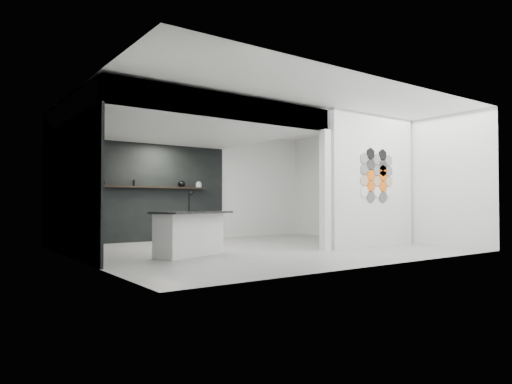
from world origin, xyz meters
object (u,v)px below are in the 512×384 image
object	(u,v)px
kettle	(182,184)
wall_basin	(84,207)
partition_panel	(373,180)
kitchen_island	(190,233)
stockpot	(93,180)
glass_bowl	(199,185)
bottle_dark	(134,183)
utensil_cup	(103,183)
glass_vase	(199,184)

from	to	relation	value
kettle	wall_basin	bearing A→B (deg)	-156.12
partition_panel	kitchen_island	bearing A→B (deg)	169.44
stockpot	wall_basin	bearing A→B (deg)	-109.70
glass_bowl	kitchen_island	bearing A→B (deg)	-121.00
stockpot	bottle_dark	xyz separation A→B (m)	(0.94, 0.00, -0.03)
partition_panel	utensil_cup	bearing A→B (deg)	139.31
wall_basin	kettle	bearing A→B (deg)	35.33
stockpot	glass_bowl	xyz separation A→B (m)	(2.65, 0.00, -0.05)
kitchen_island	glass_bowl	size ratio (longest dim) A/B	10.53
wall_basin	kettle	size ratio (longest dim) A/B	3.31
utensil_cup	partition_panel	bearing A→B (deg)	-40.69
kitchen_island	wall_basin	bearing A→B (deg)	125.40
glass_vase	utensil_cup	bearing A→B (deg)	180.00
glass_vase	stockpot	bearing A→B (deg)	180.00
kitchen_island	stockpot	size ratio (longest dim) A/B	6.45
wall_basin	glass_vase	world-z (taller)	glass_vase
kettle	partition_panel	bearing A→B (deg)	-68.02
utensil_cup	kitchen_island	bearing A→B (deg)	-80.20
stockpot	utensil_cup	world-z (taller)	stockpot
partition_panel	utensil_cup	world-z (taller)	partition_panel
wall_basin	kitchen_island	xyz separation A→B (m)	(1.51, -1.06, -0.45)
partition_panel	wall_basin	xyz separation A→B (m)	(-5.46, 1.80, -0.55)
stockpot	glass_vase	size ratio (longest dim) A/B	1.72
bottle_dark	stockpot	bearing A→B (deg)	180.00
stockpot	glass_vase	world-z (taller)	stockpot
glass_bowl	bottle_dark	bearing A→B (deg)	180.00
kettle	bottle_dark	size ratio (longest dim) A/B	1.33
stockpot	bottle_dark	size ratio (longest dim) A/B	1.82
kitchen_island	glass_bowl	world-z (taller)	glass_bowl
glass_vase	bottle_dark	xyz separation A→B (m)	(-1.71, 0.00, -0.00)
partition_panel	glass_bowl	bearing A→B (deg)	118.23
stockpot	glass_vase	xyz separation A→B (m)	(2.65, 0.00, -0.03)
kitchen_island	stockpot	bearing A→B (deg)	84.39
stockpot	kettle	world-z (taller)	stockpot
kitchen_island	utensil_cup	distance (m)	3.32
stockpot	bottle_dark	bearing A→B (deg)	0.00
bottle_dark	utensil_cup	xyz separation A→B (m)	(-0.71, 0.00, -0.01)
glass_vase	wall_basin	bearing A→B (deg)	-148.65
bottle_dark	utensil_cup	bearing A→B (deg)	180.00
kitchen_island	utensil_cup	bearing A→B (deg)	80.34
glass_bowl	glass_vase	size ratio (longest dim) A/B	1.05
bottle_dark	utensil_cup	world-z (taller)	bottle_dark
kettle	glass_bowl	distance (m)	0.48
kitchen_island	stockpot	distance (m)	3.38
stockpot	partition_panel	bearing A→B (deg)	-39.28
partition_panel	wall_basin	world-z (taller)	partition_panel
wall_basin	glass_bowl	xyz separation A→B (m)	(3.39, 2.07, 0.52)
partition_panel	wall_basin	size ratio (longest dim) A/B	4.67
glass_bowl	glass_vase	distance (m)	0.02
kettle	bottle_dark	xyz separation A→B (m)	(-1.23, 0.00, -0.01)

